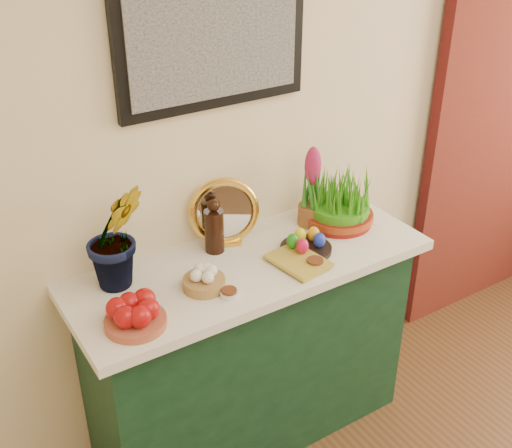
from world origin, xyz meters
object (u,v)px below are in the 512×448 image
at_px(mirror, 224,213).
at_px(sideboard, 250,354).
at_px(hyacinth_green, 114,220).
at_px(book, 282,269).
at_px(wheatgrass_sabzeh, 339,201).

bearing_deg(mirror, sideboard, -85.34).
distance_m(hyacinth_green, book, 0.63).
bearing_deg(book, mirror, 95.39).
height_order(sideboard, wheatgrass_sabzeh, wheatgrass_sabzeh).
distance_m(hyacinth_green, wheatgrass_sabzeh, 0.95).
bearing_deg(sideboard, book, -66.52).
bearing_deg(sideboard, wheatgrass_sabzeh, 5.73).
bearing_deg(book, wheatgrass_sabzeh, 15.93).
bearing_deg(book, sideboard, 105.13).
bearing_deg(wheatgrass_sabzeh, sideboard, -174.27).
height_order(sideboard, mirror, mirror).
bearing_deg(hyacinth_green, book, -22.22).
xyz_separation_m(sideboard, wheatgrass_sabzeh, (0.47, 0.05, 0.57)).
relative_size(hyacinth_green, wheatgrass_sabzeh, 1.80).
bearing_deg(sideboard, mirror, 94.66).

